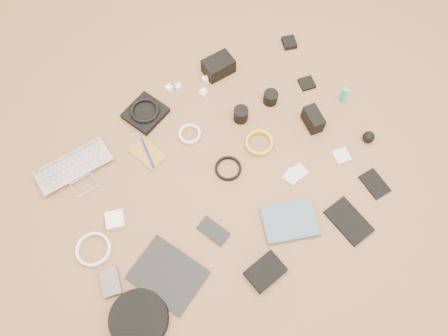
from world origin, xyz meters
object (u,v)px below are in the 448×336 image
tablet (168,275)px  phone (214,231)px  headphone_case (139,319)px  paperback (295,240)px  laptop (79,175)px  dslr_camera (218,66)px

tablet → phone: bearing=-11.0°
headphone_case → paperback: 0.68m
laptop → tablet: laptop is taller
phone → headphone_case: 0.44m
paperback → headphone_case: bearing=106.3°
phone → paperback: size_ratio=0.59×
headphone_case → paperback: headphone_case is taller
dslr_camera → tablet: dslr_camera is taller
tablet → headphone_case: size_ratio=1.23×
tablet → paperback: 0.53m
phone → tablet: bearing=172.9°
phone → laptop: bearing=105.2°
dslr_camera → phone: dslr_camera is taller
dslr_camera → phone: bearing=-123.8°
headphone_case → paperback: size_ratio=1.00×
tablet → dslr_camera: bearing=22.9°
laptop → phone: bearing=-55.8°
laptop → tablet: size_ratio=1.23×
dslr_camera → tablet: (-0.68, -0.74, -0.03)m
headphone_case → phone: bearing=20.5°
laptop → paperback: 0.96m
paperback → phone: bearing=72.3°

